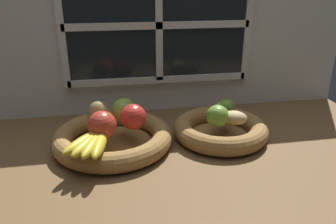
{
  "coord_description": "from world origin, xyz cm",
  "views": [
    {
      "loc": [
        -16.64,
        -83.2,
        44.9
      ],
      "look_at": [
        -1.42,
        2.18,
        9.63
      ],
      "focal_mm": 34.49,
      "sensor_mm": 36.0,
      "label": 1
    }
  ],
  "objects": [
    {
      "name": "ground_plane",
      "position": [
        0.0,
        0.0,
        -1.5
      ],
      "size": [
        140.0,
        90.0,
        3.0
      ],
      "primitive_type": "cube",
      "color": "brown"
    },
    {
      "name": "back_wall",
      "position": [
        0.0,
        29.77,
        27.88
      ],
      "size": [
        140.0,
        4.6,
        55.0
      ],
      "color": "silver",
      "rests_on": "ground_plane"
    },
    {
      "name": "fruit_bowl_left",
      "position": [
        -17.66,
        2.18,
        2.64
      ],
      "size": [
        34.46,
        34.46,
        5.63
      ],
      "color": "olive",
      "rests_on": "ground_plane"
    },
    {
      "name": "fruit_bowl_right",
      "position": [
        14.83,
        2.18,
        2.65
      ],
      "size": [
        28.79,
        28.79,
        5.63
      ],
      "color": "olive",
      "rests_on": "ground_plane"
    },
    {
      "name": "apple_green_back",
      "position": [
        -14.0,
        6.05,
        9.39
      ],
      "size": [
        7.52,
        7.52,
        7.52
      ],
      "primitive_type": "sphere",
      "color": "#7AA338",
      "rests_on": "fruit_bowl_left"
    },
    {
      "name": "apple_red_right",
      "position": [
        -11.6,
        1.11,
        9.31
      ],
      "size": [
        7.36,
        7.36,
        7.36
      ],
      "primitive_type": "sphere",
      "color": "red",
      "rests_on": "fruit_bowl_left"
    },
    {
      "name": "apple_red_front",
      "position": [
        -20.18,
        -3.35,
        9.47
      ],
      "size": [
        7.67,
        7.67,
        7.67
      ],
      "primitive_type": "sphere",
      "color": "#B73828",
      "rests_on": "fruit_bowl_left"
    },
    {
      "name": "pear_brown",
      "position": [
        -21.38,
        3.75,
        9.71
      ],
      "size": [
        7.23,
        6.54,
        8.16
      ],
      "primitive_type": "ellipsoid",
      "rotation": [
        0.0,
        0.0,
        4.9
      ],
      "color": "olive",
      "rests_on": "fruit_bowl_left"
    },
    {
      "name": "banana_bunch_front",
      "position": [
        -22.7,
        -8.63,
        7.25
      ],
      "size": [
        12.41,
        16.58,
        3.24
      ],
      "color": "gold",
      "rests_on": "fruit_bowl_left"
    },
    {
      "name": "potato_back",
      "position": [
        16.71,
        6.32,
        7.95
      ],
      "size": [
        8.2,
        7.63,
        4.64
      ],
      "primitive_type": "ellipsoid",
      "rotation": [
        0.0,
        0.0,
        0.62
      ],
      "color": "tan",
      "rests_on": "fruit_bowl_right"
    },
    {
      "name": "potato_small",
      "position": [
        17.84,
        -0.83,
        7.66
      ],
      "size": [
        9.06,
        7.88,
        4.06
      ],
      "primitive_type": "ellipsoid",
      "rotation": [
        0.0,
        0.0,
        2.75
      ],
      "color": "tan",
      "rests_on": "fruit_bowl_right"
    },
    {
      "name": "potato_large",
      "position": [
        14.83,
        2.18,
        7.9
      ],
      "size": [
        7.36,
        8.04,
        4.54
      ],
      "primitive_type": "ellipsoid",
      "rotation": [
        0.0,
        0.0,
        4.2
      ],
      "color": "#A38451",
      "rests_on": "fruit_bowl_right"
    },
    {
      "name": "lime_near",
      "position": [
        12.4,
        -1.46,
        8.87
      ],
      "size": [
        6.48,
        6.48,
        6.48
      ],
      "primitive_type": "sphere",
      "color": "#6B9E33",
      "rests_on": "fruit_bowl_right"
    },
    {
      "name": "lime_far",
      "position": [
        17.66,
        5.83,
        8.37
      ],
      "size": [
        5.47,
        5.47,
        5.47
      ],
      "primitive_type": "sphere",
      "color": "olive",
      "rests_on": "fruit_bowl_right"
    },
    {
      "name": "chili_pepper",
      "position": [
        16.53,
        2.91,
        6.6
      ],
      "size": [
        10.94,
        3.23,
        1.94
      ],
      "primitive_type": "cone",
      "rotation": [
        0.0,
        1.57,
        -0.12
      ],
      "color": "red",
      "rests_on": "fruit_bowl_right"
    }
  ]
}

